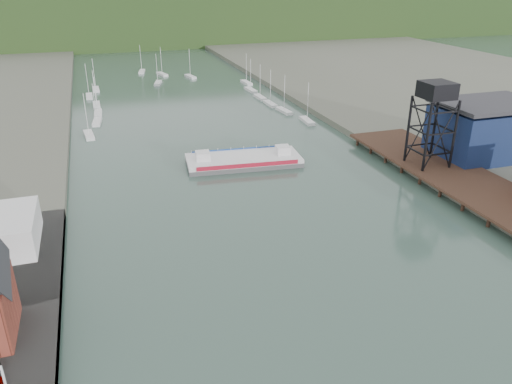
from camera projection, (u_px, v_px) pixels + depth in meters
east_pier at (481, 189)px, 86.91m from camera, size 14.00×70.00×2.45m
lift_tower at (436, 95)px, 92.04m from camera, size 6.50×6.50×16.00m
blue_shed at (486, 130)px, 101.53m from camera, size 20.50×14.50×11.30m
marina_sailboats at (178, 96)px, 158.21m from camera, size 57.71×92.65×0.90m
distant_hills at (122, 19)px, 294.40m from camera, size 500.00×120.00×80.00m
chain_ferry at (244, 160)px, 102.95m from camera, size 24.10×11.55×3.36m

